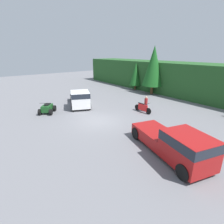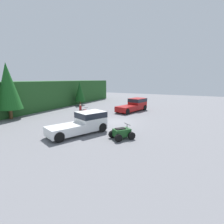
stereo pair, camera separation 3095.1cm
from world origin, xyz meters
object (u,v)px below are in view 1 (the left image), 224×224
(pickup_truck_red, at_px, (176,143))
(pickup_truck_second, at_px, (80,98))
(rider_person, at_px, (146,103))
(dirt_bike, at_px, (143,108))
(quad_atv, at_px, (47,109))

(pickup_truck_red, relative_size, pickup_truck_second, 1.06)
(rider_person, bearing_deg, pickup_truck_second, -123.77)
(dirt_bike, height_order, quad_atv, quad_atv)
(quad_atv, bearing_deg, dirt_bike, 91.08)
(pickup_truck_red, xyz_separation_m, dirt_bike, (-7.07, 4.73, -0.54))
(quad_atv, relative_size, rider_person, 1.40)
(rider_person, bearing_deg, quad_atv, -106.62)
(dirt_bike, height_order, rider_person, rider_person)
(pickup_truck_red, bearing_deg, pickup_truck_second, -166.76)
(pickup_truck_red, xyz_separation_m, quad_atv, (-12.94, -3.40, -0.53))
(quad_atv, height_order, rider_person, rider_person)
(pickup_truck_red, height_order, pickup_truck_second, same)
(pickup_truck_red, xyz_separation_m, rider_person, (-7.07, 5.18, -0.12))
(dirt_bike, distance_m, quad_atv, 10.03)
(pickup_truck_red, bearing_deg, quad_atv, -150.07)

